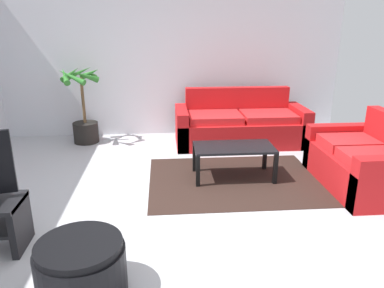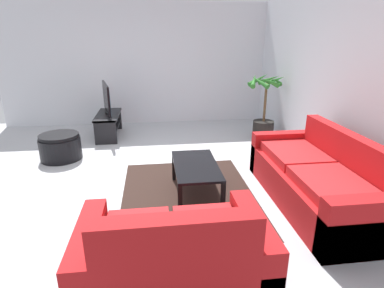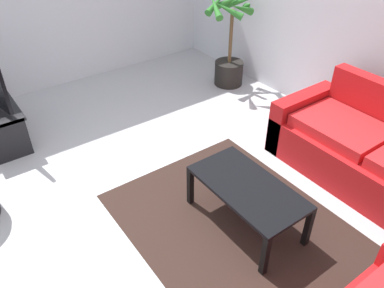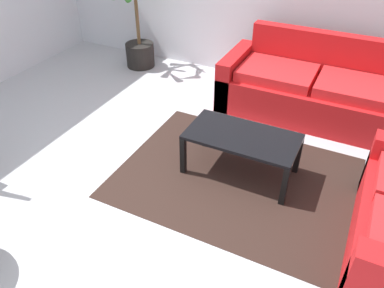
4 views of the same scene
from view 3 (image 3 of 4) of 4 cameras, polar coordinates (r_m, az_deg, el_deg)
The scene contains 6 objects.
ground_plane at distance 3.67m, azimuth -10.20°, elevation -10.35°, with size 6.60×6.60×0.00m, color #B2B2B7.
wall_back at distance 4.80m, azimuth 23.09°, elevation 17.71°, with size 6.00×0.06×2.70m, color silver.
couch_main at distance 4.18m, azimuth 26.41°, elevation -2.14°, with size 2.15×0.90×0.90m.
coffee_table at distance 3.33m, azimuth 8.24°, elevation -6.91°, with size 1.03×0.55×0.44m.
area_rug at distance 3.54m, azimuth 6.51°, elevation -12.06°, with size 2.20×1.70×0.01m, color black.
potted_palm at distance 5.67m, azimuth 5.58°, elevation 13.61°, with size 0.69×0.71×1.29m.
Camera 3 is at (2.41, -0.95, 2.60)m, focal length 35.77 mm.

